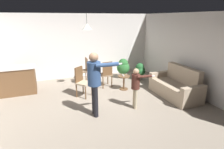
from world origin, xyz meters
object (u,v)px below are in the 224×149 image
(person_adult, at_px, (95,78))
(person_child, at_px, (136,84))
(dining_chair_centre_back, at_px, (106,73))
(dining_chair_by_counter, at_px, (84,69))
(potted_plant_corner, at_px, (123,67))
(couch_floral, at_px, (176,87))
(dining_chair_near_wall, at_px, (82,81))
(side_table_by_couch, at_px, (124,81))
(spare_remote_on_table, at_px, (123,75))
(potted_plant_by_wall, at_px, (140,71))
(kitchen_counter, at_px, (17,80))

(person_adult, distance_m, person_child, 1.23)
(dining_chair_centre_back, bearing_deg, person_child, -88.09)
(person_child, xyz_separation_m, dining_chair_by_counter, (-0.91, 2.72, -0.20))
(dining_chair_centre_back, distance_m, potted_plant_corner, 1.33)
(couch_floral, height_order, dining_chair_centre_back, same)
(dining_chair_near_wall, relative_size, potted_plant_corner, 1.17)
(person_child, distance_m, dining_chair_centre_back, 1.93)
(couch_floral, bearing_deg, side_table_by_couch, 49.70)
(dining_chair_centre_back, relative_size, potted_plant_corner, 1.17)
(couch_floral, distance_m, dining_chair_by_counter, 3.55)
(side_table_by_couch, distance_m, person_child, 1.53)
(person_adult, height_order, dining_chair_near_wall, person_adult)
(couch_floral, xyz_separation_m, dining_chair_by_counter, (-2.57, 2.43, 0.21))
(person_child, bearing_deg, person_adult, -82.25)
(spare_remote_on_table, bearing_deg, couch_floral, -39.77)
(person_adult, xyz_separation_m, dining_chair_by_counter, (0.28, 2.71, -0.52))
(person_child, xyz_separation_m, spare_remote_on_table, (0.26, 1.46, -0.20))
(dining_chair_centre_back, xyz_separation_m, spare_remote_on_table, (0.50, -0.44, -0.01))
(person_adult, height_order, person_child, person_adult)
(person_adult, height_order, spare_remote_on_table, person_adult)
(spare_remote_on_table, bearing_deg, potted_plant_by_wall, 35.10)
(kitchen_counter, relative_size, side_table_by_couch, 2.42)
(person_child, relative_size, dining_chair_near_wall, 1.20)
(kitchen_counter, xyz_separation_m, dining_chair_centre_back, (3.07, -0.48, 0.07))
(kitchen_counter, bearing_deg, couch_floral, -22.79)
(person_child, height_order, dining_chair_near_wall, person_child)
(couch_floral, bearing_deg, potted_plant_by_wall, 8.23)
(dining_chair_centre_back, height_order, potted_plant_corner, dining_chair_centre_back)
(dining_chair_by_counter, height_order, dining_chair_near_wall, same)
(person_adult, xyz_separation_m, potted_plant_by_wall, (2.56, 2.23, -0.67))
(person_child, bearing_deg, dining_chair_near_wall, -129.46)
(side_table_by_couch, xyz_separation_m, dining_chair_near_wall, (-1.54, -0.07, 0.22))
(kitchen_counter, height_order, dining_chair_by_counter, dining_chair_by_counter)
(side_table_by_couch, bearing_deg, potted_plant_by_wall, 36.12)
(kitchen_counter, relative_size, potted_plant_by_wall, 1.77)
(dining_chair_near_wall, bearing_deg, person_adult, 51.08)
(person_adult, relative_size, dining_chair_by_counter, 1.71)
(kitchen_counter, xyz_separation_m, dining_chair_by_counter, (2.40, 0.34, 0.07))
(person_child, distance_m, dining_chair_by_counter, 2.88)
(kitchen_counter, distance_m, dining_chair_near_wall, 2.28)
(potted_plant_by_wall, bearing_deg, dining_chair_by_counter, 168.04)
(dining_chair_near_wall, xyz_separation_m, spare_remote_on_table, (1.52, 0.08, -0.01))
(potted_plant_corner, distance_m, spare_remote_on_table, 1.37)
(side_table_by_couch, height_order, person_adult, person_adult)
(couch_floral, height_order, person_adult, person_adult)
(kitchen_counter, xyz_separation_m, spare_remote_on_table, (3.56, -0.92, 0.06))
(kitchen_counter, height_order, person_child, person_child)
(couch_floral, distance_m, side_table_by_couch, 1.80)
(dining_chair_near_wall, bearing_deg, dining_chair_by_counter, -146.61)
(kitchen_counter, bearing_deg, dining_chair_near_wall, -25.99)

